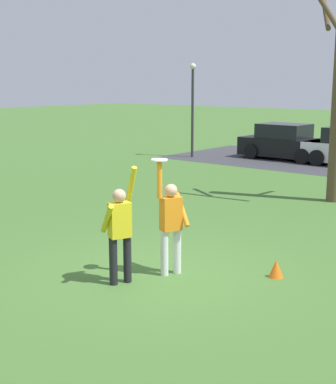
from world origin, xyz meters
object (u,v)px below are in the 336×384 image
object	(u,v)px
person_catcher	(171,221)
lamppost_by_lot	(193,101)
person_defender	(120,228)
field_cone_orange	(276,269)
frisbee_disc	(159,160)
parked_car_black	(286,143)

from	to	relation	value
person_catcher	lamppost_by_lot	world-z (taller)	lamppost_by_lot
person_defender	field_cone_orange	bearing A→B (deg)	-21.79
person_defender	frisbee_disc	world-z (taller)	frisbee_disc
frisbee_disc	parked_car_black	world-z (taller)	frisbee_disc
parked_car_black	frisbee_disc	bearing A→B (deg)	-68.83
person_catcher	person_defender	bearing A→B (deg)	-0.00
person_catcher	person_defender	distance (m)	0.98
person_catcher	lamppost_by_lot	distance (m)	15.94
lamppost_by_lot	field_cone_orange	xyz separation A→B (m)	(10.75, -11.86, -2.43)
parked_car_black	field_cone_orange	world-z (taller)	parked_car_black
person_catcher	parked_car_black	size ratio (longest dim) A/B	0.50
person_catcher	field_cone_orange	size ratio (longest dim) A/B	6.50
person_catcher	frisbee_disc	bearing A→B (deg)	0.00
person_catcher	field_cone_orange	distance (m)	2.04
person_defender	frisbee_disc	bearing A→B (deg)	0.00
frisbee_disc	lamppost_by_lot	bearing A→B (deg)	124.81
person_catcher	field_cone_orange	xyz separation A→B (m)	(1.55, 1.05, -0.82)
person_defender	field_cone_orange	world-z (taller)	person_defender
person_defender	lamppost_by_lot	xyz separation A→B (m)	(-8.83, 13.81, 1.60)
person_catcher	parked_car_black	world-z (taller)	person_catcher
person_catcher	parked_car_black	xyz separation A→B (m)	(-5.52, 15.02, -0.25)
person_catcher	lamppost_by_lot	xyz separation A→B (m)	(-9.21, 12.91, 1.60)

